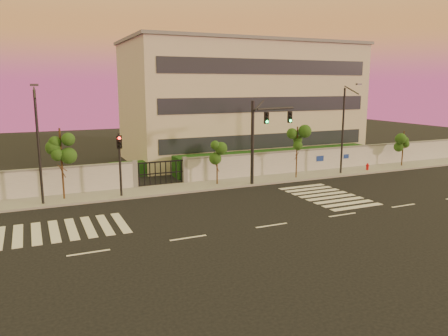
% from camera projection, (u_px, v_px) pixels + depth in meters
% --- Properties ---
extents(ground, '(120.00, 120.00, 0.00)m').
position_uv_depth(ground, '(272.00, 225.00, 24.70)').
color(ground, black).
rests_on(ground, ground).
extents(sidewalk, '(60.00, 3.00, 0.15)m').
position_uv_depth(sidewalk, '(204.00, 186.00, 34.09)').
color(sidewalk, gray).
rests_on(sidewalk, ground).
extents(perimeter_wall, '(60.00, 0.36, 2.20)m').
position_uv_depth(perimeter_wall, '(198.00, 170.00, 35.29)').
color(perimeter_wall, '#A9ABB0').
rests_on(perimeter_wall, ground).
extents(hedge_row, '(41.00, 4.25, 1.80)m').
position_uv_depth(hedge_row, '(198.00, 166.00, 38.22)').
color(hedge_row, '#173610').
rests_on(hedge_row, ground).
extents(institutional_building, '(24.40, 12.40, 12.25)m').
position_uv_depth(institutional_building, '(242.00, 101.00, 46.86)').
color(institutional_building, beige).
rests_on(institutional_building, ground).
extents(road_markings, '(57.00, 7.62, 0.02)m').
position_uv_depth(road_markings, '(219.00, 211.00, 27.43)').
color(road_markings, silver).
rests_on(road_markings, ground).
extents(street_tree_c, '(1.56, 1.24, 4.99)m').
position_uv_depth(street_tree_c, '(61.00, 148.00, 29.35)').
color(street_tree_c, '#382314').
rests_on(street_tree_c, ground).
extents(street_tree_d, '(1.32, 1.05, 3.52)m').
position_uv_depth(street_tree_d, '(217.00, 153.00, 33.98)').
color(street_tree_d, '#382314').
rests_on(street_tree_d, ground).
extents(street_tree_e, '(1.34, 1.07, 4.44)m').
position_uv_depth(street_tree_e, '(297.00, 141.00, 36.28)').
color(street_tree_e, '#382314').
rests_on(street_tree_e, ground).
extents(street_tree_f, '(1.38, 1.10, 3.49)m').
position_uv_depth(street_tree_f, '(403.00, 141.00, 41.79)').
color(street_tree_f, '#382314').
rests_on(street_tree_f, ground).
extents(traffic_signal_main, '(4.14, 1.33, 6.64)m').
position_uv_depth(traffic_signal_main, '(262.00, 132.00, 34.03)').
color(traffic_signal_main, black).
rests_on(traffic_signal_main, ground).
extents(traffic_signal_secondary, '(0.36, 0.34, 4.57)m').
position_uv_depth(traffic_signal_secondary, '(120.00, 157.00, 30.24)').
color(traffic_signal_secondary, black).
rests_on(traffic_signal_secondary, ground).
extents(streetlight_west, '(0.47, 1.90, 7.90)m').
position_uv_depth(streetlight_west, '(38.00, 142.00, 27.82)').
color(streetlight_west, black).
rests_on(streetlight_west, ground).
extents(streetlight_east, '(0.47, 1.91, 7.95)m').
position_uv_depth(streetlight_east, '(344.00, 126.00, 37.70)').
color(streetlight_east, black).
rests_on(streetlight_east, ground).
extents(fire_hydrant, '(0.31, 0.29, 0.77)m').
position_uv_depth(fire_hydrant, '(367.00, 167.00, 40.00)').
color(fire_hydrant, '#B90C0F').
rests_on(fire_hydrant, ground).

